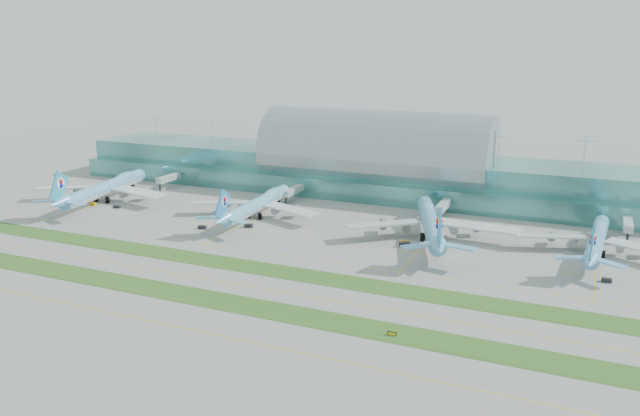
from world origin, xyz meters
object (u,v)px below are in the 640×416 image
at_px(airliner_b, 258,203).
at_px(airliner_d, 597,239).
at_px(terminal, 376,165).
at_px(airliner_a, 106,187).
at_px(taxiway_sign_east, 392,334).
at_px(airliner_c, 430,222).

relative_size(airliner_b, airliner_d, 1.06).
bearing_deg(airliner_d, airliner_b, -174.38).
xyz_separation_m(terminal, airliner_a, (-117.42, -71.28, -7.37)).
xyz_separation_m(airliner_b, taxiway_sign_east, (91.06, -91.03, -5.57)).
xyz_separation_m(airliner_a, taxiway_sign_east, (175.06, -87.02, -6.31)).
distance_m(airliner_b, airliner_c, 79.34).
bearing_deg(airliner_a, airliner_b, -6.65).
xyz_separation_m(terminal, taxiway_sign_east, (57.65, -158.30, -13.68)).
xyz_separation_m(airliner_d, taxiway_sign_east, (-49.96, -95.37, -5.23)).
height_order(terminal, taxiway_sign_east, terminal).
distance_m(terminal, airliner_d, 124.95).
relative_size(airliner_a, airliner_b, 1.12).
xyz_separation_m(airliner_b, airliner_d, (141.03, 4.34, -0.35)).
relative_size(airliner_d, taxiway_sign_east, 26.10).
bearing_deg(terminal, airliner_a, -148.74).
distance_m(terminal, airliner_a, 137.56).
xyz_separation_m(airliner_c, taxiway_sign_east, (11.73, -90.13, -6.16)).
relative_size(airliner_c, airliner_d, 1.13).
height_order(airliner_b, airliner_d, airliner_b).
bearing_deg(airliner_c, terminal, 105.74).
xyz_separation_m(terminal, airliner_d, (107.61, -62.93, -8.45)).
distance_m(airliner_b, airliner_d, 141.09).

